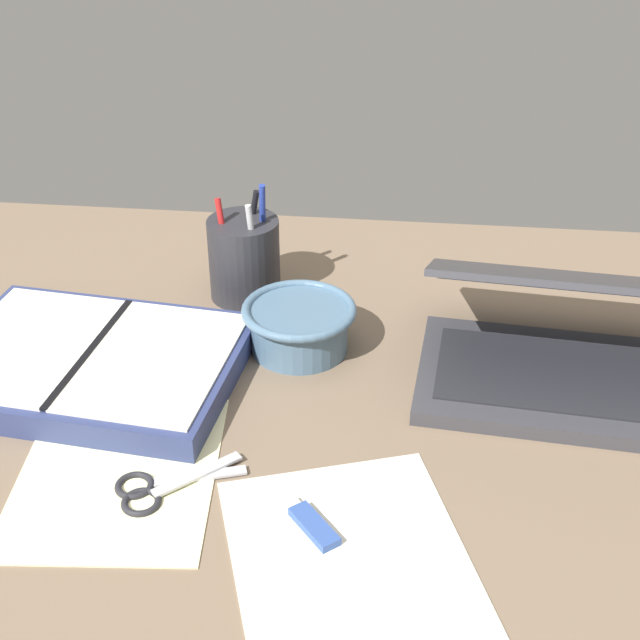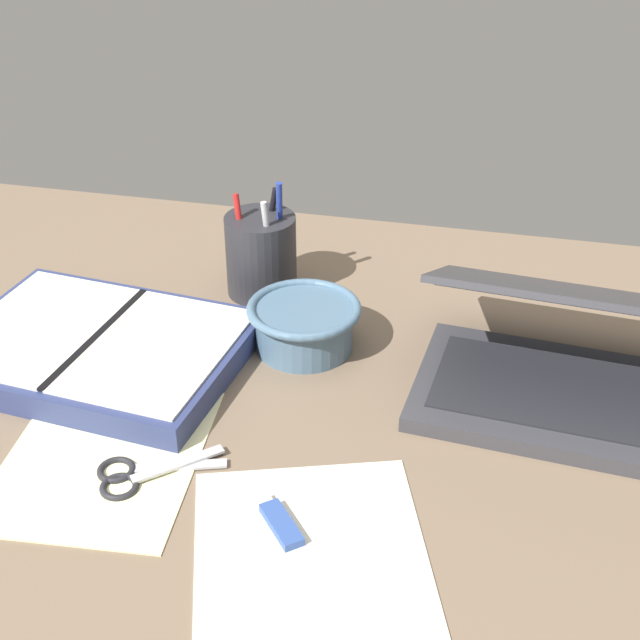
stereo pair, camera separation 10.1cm
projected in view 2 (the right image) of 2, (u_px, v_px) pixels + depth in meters
The scene contains 9 objects.
desk_top at pixel (277, 414), 98.98cm from camera, with size 140.00×100.00×2.00cm, color #75604C.
laptop at pixel (581, 364), 97.69cm from camera, with size 36.88×28.23×15.43cm.
bowl at pixel (306, 324), 107.02cm from camera, with size 13.80×13.80×5.99cm.
pen_cup at pixel (261, 254), 117.66cm from camera, with size 9.35×9.35×16.12cm.
planner at pixel (98, 348), 105.37cm from camera, with size 35.85×28.39×3.64cm.
scissors at pixel (133, 475), 88.44cm from camera, with size 12.60×9.88×0.80cm.
paper_sheet_front at pixel (313, 568), 78.48cm from camera, with size 20.81×26.66×0.16cm, color silver.
paper_sheet_beside_planner at pixel (103, 457), 91.22cm from camera, with size 19.57×24.73×0.16cm, color #F4EFB2.
usb_drive at pixel (280, 523), 82.52cm from camera, with size 5.83×6.56×1.00cm.
Camera 2 is at (22.43, -75.65, 61.85)cm, focal length 50.00 mm.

